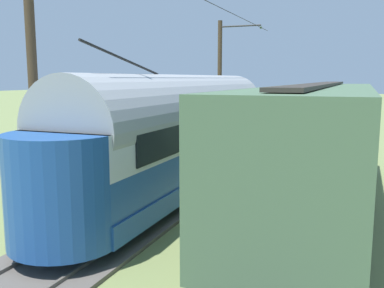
# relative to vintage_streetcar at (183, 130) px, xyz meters

# --- Properties ---
(ground_plane) EXTENTS (220.00, 220.00, 0.00)m
(ground_plane) POSITION_rel_vintage_streetcar_xyz_m (-2.49, -1.49, -2.26)
(ground_plane) COLOR olive
(track_streetcar_siding) EXTENTS (2.80, 80.00, 0.18)m
(track_streetcar_siding) POSITION_rel_vintage_streetcar_xyz_m (-4.97, -1.81, -2.20)
(track_streetcar_siding) COLOR #56514C
(track_streetcar_siding) RESTS_ON ground
(track_adjacent_siding) EXTENTS (2.80, 80.00, 0.18)m
(track_adjacent_siding) POSITION_rel_vintage_streetcar_xyz_m (0.00, -1.81, -2.20)
(track_adjacent_siding) COLOR #56514C
(track_adjacent_siding) RESTS_ON ground
(vintage_streetcar) EXTENTS (2.65, 16.51, 4.92)m
(vintage_streetcar) POSITION_rel_vintage_streetcar_xyz_m (0.00, 0.00, 0.00)
(vintage_streetcar) COLOR #1E4C93
(vintage_streetcar) RESTS_ON ground
(boxcar_adjacent) EXTENTS (2.96, 14.73, 3.85)m
(boxcar_adjacent) POSITION_rel_vintage_streetcar_xyz_m (-4.97, 1.11, -0.09)
(boxcar_adjacent) COLOR #4C6B4C
(boxcar_adjacent) RESTS_ON ground
(catenary_pole_foreground) EXTENTS (2.89, 0.28, 7.86)m
(catenary_pole_foreground) POSITION_rel_vintage_streetcar_xyz_m (2.60, -12.46, 1.84)
(catenary_pole_foreground) COLOR #423323
(catenary_pole_foreground) RESTS_ON ground
(catenary_pole_mid_near) EXTENTS (2.89, 0.28, 7.86)m
(catenary_pole_mid_near) POSITION_rel_vintage_streetcar_xyz_m (2.60, 4.77, 1.84)
(catenary_pole_mid_near) COLOR #423323
(catenary_pole_mid_near) RESTS_ON ground
(overhead_wire_run) EXTENTS (2.68, 21.23, 0.18)m
(overhead_wire_run) POSITION_rel_vintage_streetcar_xyz_m (0.10, -4.48, 5.06)
(overhead_wire_run) COLOR black
(overhead_wire_run) RESTS_ON ground
(switch_stand) EXTENTS (0.50, 0.30, 1.24)m
(switch_stand) POSITION_rel_vintage_streetcar_xyz_m (-6.68, -13.26, -1.56)
(switch_stand) COLOR black
(switch_stand) RESTS_ON ground
(track_end_bumper) EXTENTS (1.80, 0.60, 0.80)m
(track_end_bumper) POSITION_rel_vintage_streetcar_xyz_m (-4.97, -10.60, -1.86)
(track_end_bumper) COLOR #B2A519
(track_end_bumper) RESTS_ON ground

